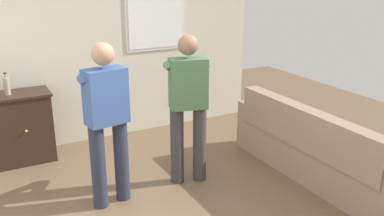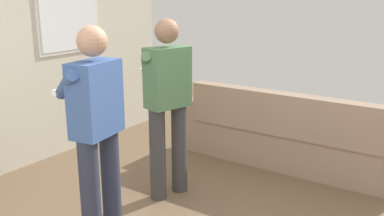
# 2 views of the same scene
# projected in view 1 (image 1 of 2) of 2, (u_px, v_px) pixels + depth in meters

# --- Properties ---
(wall_back_with_window) EXTENTS (5.20, 0.15, 2.80)m
(wall_back_with_window) POSITION_uv_depth(u_px,v_px,m) (82.00, 41.00, 5.73)
(wall_back_with_window) COLOR beige
(wall_back_with_window) RESTS_ON ground
(couch) EXTENTS (0.57, 2.48, 0.88)m
(couch) POSITION_uv_depth(u_px,v_px,m) (315.00, 151.00, 4.87)
(couch) COLOR gray
(couch) RESTS_ON ground
(sideboard_cabinet) EXTENTS (1.14, 0.49, 0.89)m
(sideboard_cabinet) POSITION_uv_depth(u_px,v_px,m) (5.00, 130.00, 5.23)
(sideboard_cabinet) COLOR black
(sideboard_cabinet) RESTS_ON ground
(bottle_liquor_amber) EXTENTS (0.07, 0.07, 0.27)m
(bottle_liquor_amber) POSITION_uv_depth(u_px,v_px,m) (7.00, 86.00, 5.08)
(bottle_liquor_amber) COLOR gray
(bottle_liquor_amber) RESTS_ON sideboard_cabinet
(person_standing_left) EXTENTS (0.55, 0.50, 1.68)m
(person_standing_left) POSITION_uv_depth(u_px,v_px,m) (107.00, 117.00, 4.20)
(person_standing_left) COLOR #282D42
(person_standing_left) RESTS_ON ground
(person_standing_right) EXTENTS (0.54, 0.51, 1.68)m
(person_standing_right) POSITION_uv_depth(u_px,v_px,m) (188.00, 102.00, 4.66)
(person_standing_right) COLOR #383838
(person_standing_right) RESTS_ON ground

